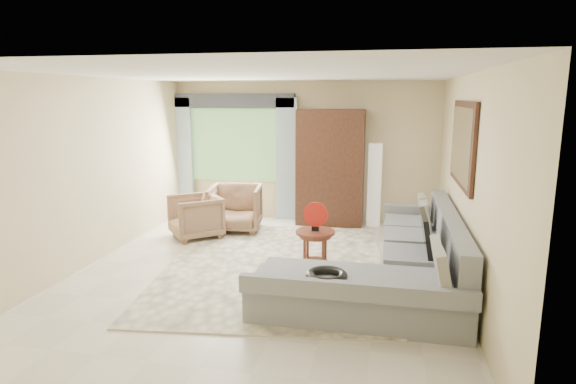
% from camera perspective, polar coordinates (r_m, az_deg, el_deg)
% --- Properties ---
extents(ground, '(6.00, 6.00, 0.00)m').
position_cam_1_polar(ground, '(6.57, -2.79, -9.53)').
color(ground, silver).
rests_on(ground, ground).
extents(area_rug, '(3.45, 4.33, 0.02)m').
position_cam_1_polar(area_rug, '(6.78, -1.47, -8.73)').
color(area_rug, '#FAF0C5').
rests_on(area_rug, ground).
extents(sectional_sofa, '(2.30, 3.46, 0.90)m').
position_cam_1_polar(sectional_sofa, '(6.12, 13.32, -8.60)').
color(sectional_sofa, gray).
rests_on(sectional_sofa, ground).
extents(tv_screen, '(0.14, 0.74, 0.48)m').
position_cam_1_polar(tv_screen, '(6.02, 16.06, -4.72)').
color(tv_screen, black).
rests_on(tv_screen, sectional_sofa).
extents(garden_hose, '(0.43, 0.43, 0.09)m').
position_cam_1_polar(garden_hose, '(4.97, 4.60, -9.85)').
color(garden_hose, black).
rests_on(garden_hose, sectional_sofa).
extents(coffee_table, '(0.54, 0.54, 0.54)m').
position_cam_1_polar(coffee_table, '(6.63, 3.24, -6.74)').
color(coffee_table, '#4A1D13').
rests_on(coffee_table, ground).
extents(red_disc, '(0.34, 0.06, 0.34)m').
position_cam_1_polar(red_disc, '(6.49, 3.28, -2.67)').
color(red_disc, '#B41B12').
rests_on(red_disc, coffee_table).
extents(armchair_left, '(1.09, 1.09, 0.71)m').
position_cam_1_polar(armchair_left, '(8.18, -10.93, -2.87)').
color(armchair_left, '#947350').
rests_on(armchair_left, ground).
extents(armchair_right, '(0.98, 1.00, 0.81)m').
position_cam_1_polar(armchair_right, '(8.47, -6.26, -1.93)').
color(armchair_right, '#8C684C').
rests_on(armchair_right, ground).
extents(potted_plant, '(0.52, 0.45, 0.54)m').
position_cam_1_polar(potted_plant, '(9.57, -10.28, -1.30)').
color(potted_plant, '#999999').
rests_on(potted_plant, ground).
extents(armoire, '(1.20, 0.55, 2.10)m').
position_cam_1_polar(armoire, '(8.81, 5.05, 2.90)').
color(armoire, black).
rests_on(armoire, ground).
extents(floor_lamp, '(0.24, 0.24, 1.50)m').
position_cam_1_polar(floor_lamp, '(8.86, 10.21, 0.85)').
color(floor_lamp, silver).
rests_on(floor_lamp, ground).
extents(window, '(1.80, 0.04, 1.40)m').
position_cam_1_polar(window, '(9.41, -6.34, 5.57)').
color(window, '#669E59').
rests_on(window, wall_back).
extents(curtain_left, '(0.40, 0.08, 2.30)m').
position_cam_1_polar(curtain_left, '(9.73, -12.38, 4.09)').
color(curtain_left, '#9EB7CC').
rests_on(curtain_left, ground).
extents(curtain_right, '(0.40, 0.08, 2.30)m').
position_cam_1_polar(curtain_right, '(9.09, -0.16, 3.85)').
color(curtain_right, '#9EB7CC').
rests_on(curtain_right, ground).
extents(valance, '(2.40, 0.12, 0.26)m').
position_cam_1_polar(valance, '(9.30, -6.59, 10.74)').
color(valance, '#1E232D').
rests_on(valance, wall_back).
extents(wall_mirror, '(0.05, 1.70, 1.05)m').
position_cam_1_polar(wall_mirror, '(6.38, 19.95, 5.38)').
color(wall_mirror, black).
rests_on(wall_mirror, wall_right).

